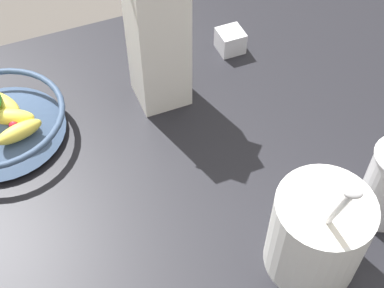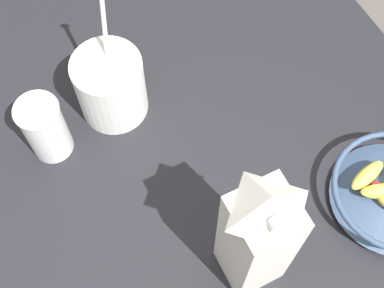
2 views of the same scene
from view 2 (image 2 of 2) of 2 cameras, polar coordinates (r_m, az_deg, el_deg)
The scene contains 5 objects.
ground_plane at distance 1.00m, azimuth -3.12°, elevation -0.82°, with size 6.00×6.00×0.00m, color #4C4742.
countertop at distance 0.98m, azimuth -3.18°, elevation -0.25°, with size 1.00×1.00×0.04m.
milk_carton at distance 0.74m, azimuth 7.05°, elevation -9.78°, with size 0.08×0.08×0.30m.
yogurt_tub at distance 0.94m, azimuth -8.72°, elevation 6.32°, with size 0.12×0.13×0.25m.
drinking_cup at distance 0.93m, azimuth -15.43°, elevation 1.69°, with size 0.08×0.08×0.13m.
Camera 2 is at (-0.15, -0.42, 0.90)m, focal length 50.00 mm.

